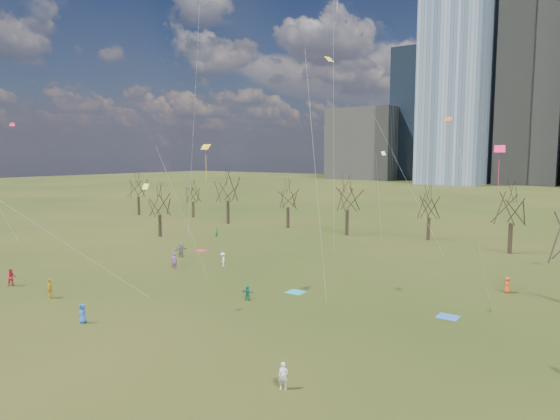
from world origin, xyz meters
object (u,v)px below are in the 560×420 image
Objects in this scene: blanket_teal at (296,292)px; person_0 at (82,313)px; blanket_navy at (448,317)px; blanket_crimson at (201,251)px; person_1 at (283,376)px; person_4 at (50,289)px; person_2 at (11,277)px.

blanket_teal is 18.46m from person_0.
blanket_crimson is (-34.99, 8.31, 0.00)m from blanket_navy.
person_1 is (18.51, 0.06, 0.02)m from person_0.
blanket_navy is 33.97m from person_4.
blanket_teal and blanket_navy have the same top height.
person_2 is at bearing 22.19° from person_4.
person_2 is at bearing -149.02° from blanket_teal.
blanket_navy is 40.26m from person_2.
person_4 reaches higher than blanket_teal.
blanket_crimson is at bearing 18.55° from person_2.
person_4 is at bearing -66.74° from person_2.
person_2 is (-15.18, 2.23, 0.12)m from person_0.
person_1 is at bearing -20.80° from person_0.
person_1 is 0.88× the size of person_2.
person_2 reaches higher than person_0.
blanket_teal is at bearing -23.70° from blanket_crimson.
person_2 is 6.96m from person_4.
person_0 is 15.34m from person_2.
blanket_navy is 0.93× the size of person_2.
blanket_crimson is at bearing 166.65° from blanket_navy.
person_0 is at bearing -171.56° from person_4.
person_0 is at bearing -74.30° from person_2.
person_4 is (-26.73, 2.07, 0.12)m from person_1.
blanket_teal is 0.91× the size of person_4.
person_1 is at bearing -69.62° from person_2.
blanket_teal is 1.08× the size of person_0.
blanket_navy is 1.08× the size of person_0.
person_1 is 26.81m from person_4.
person_4 is (-30.30, -15.33, 0.86)m from blanket_navy.
blanket_navy is at bearing 17.35° from person_0.
person_1 reaches higher than blanket_teal.
person_1 is 33.76m from person_2.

